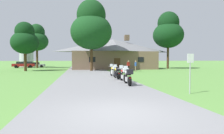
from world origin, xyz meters
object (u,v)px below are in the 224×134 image
(motorcycle_yellow_third_in_row, at_px, (117,73))
(tree_right_of_lodge, at_px, (168,32))
(motorcycle_red_second_in_row, at_px, (124,75))
(tree_by_lodge_front, at_px, (91,27))
(parked_red_suv_far_left, at_px, (24,64))
(bystander_blue_shirt_beside_signpost, at_px, (136,65))
(metal_silo_distant, at_px, (26,51))
(motorcycle_yellow_farthest_in_row, at_px, (114,71))
(tree_left_far, at_px, (37,39))
(metal_signpost_roadside, at_px, (190,69))
(tree_left_near, at_px, (25,40))
(motorcycle_silver_nearest_to_camera, at_px, (128,77))
(bystander_red_shirt_near_lodge, at_px, (128,65))
(parked_silver_sedan_far_left, at_px, (36,65))

(motorcycle_yellow_third_in_row, bearing_deg, tree_right_of_lodge, 51.74)
(motorcycle_red_second_in_row, xyz_separation_m, tree_by_lodge_front, (-1.57, 15.07, 6.35))
(parked_red_suv_far_left, bearing_deg, tree_by_lodge_front, -143.08)
(bystander_blue_shirt_beside_signpost, distance_m, metal_silo_distant, 30.87)
(tree_right_of_lodge, height_order, tree_by_lodge_front, tree_right_of_lodge)
(tree_right_of_lodge, height_order, parked_red_suv_far_left, tree_right_of_lodge)
(motorcycle_red_second_in_row, bearing_deg, motorcycle_yellow_farthest_in_row, 89.70)
(tree_left_far, bearing_deg, tree_by_lodge_front, -50.19)
(bystander_blue_shirt_beside_signpost, distance_m, tree_by_lodge_front, 9.22)
(metal_signpost_roadside, bearing_deg, tree_left_near, 122.17)
(tree_by_lodge_front, relative_size, parked_red_suv_far_left, 2.35)
(motorcycle_silver_nearest_to_camera, relative_size, tree_right_of_lodge, 0.18)
(motorcycle_yellow_farthest_in_row, relative_size, tree_left_far, 0.22)
(metal_signpost_roadside, bearing_deg, bystander_blue_shirt_beside_signpost, 81.30)
(motorcycle_yellow_third_in_row, bearing_deg, bystander_red_shirt_near_lodge, 69.34)
(bystander_blue_shirt_beside_signpost, distance_m, tree_left_near, 18.06)
(tree_left_near, bearing_deg, tree_by_lodge_front, -11.38)
(bystander_red_shirt_near_lodge, relative_size, tree_by_lodge_front, 0.15)
(tree_by_lodge_front, bearing_deg, parked_red_suv_far_left, 133.85)
(bystander_red_shirt_near_lodge, bearing_deg, tree_right_of_lodge, 18.70)
(bystander_blue_shirt_beside_signpost, relative_size, tree_by_lodge_front, 0.15)
(parked_silver_sedan_far_left, bearing_deg, motorcycle_yellow_third_in_row, -162.33)
(tree_by_lodge_front, bearing_deg, tree_right_of_lodge, 18.78)
(tree_right_of_lodge, distance_m, metal_silo_distant, 34.12)
(tree_left_far, bearing_deg, metal_signpost_roadside, -66.31)
(tree_by_lodge_front, distance_m, parked_silver_sedan_far_left, 20.62)
(motorcycle_silver_nearest_to_camera, distance_m, motorcycle_red_second_in_row, 1.87)
(motorcycle_yellow_third_in_row, bearing_deg, tree_left_far, 115.45)
(bystander_red_shirt_near_lodge, xyz_separation_m, metal_silo_distant, (-20.31, 22.24, 3.03))
(tree_left_far, bearing_deg, tree_right_of_lodge, -16.20)
(parked_red_suv_far_left, bearing_deg, parked_silver_sedan_far_left, -72.76)
(motorcycle_red_second_in_row, height_order, parked_silver_sedan_far_left, motorcycle_red_second_in_row)
(parked_silver_sedan_far_left, bearing_deg, motorcycle_silver_nearest_to_camera, -165.27)
(motorcycle_silver_nearest_to_camera, xyz_separation_m, bystander_blue_shirt_beside_signpost, (5.24, 14.88, 0.31))
(motorcycle_red_second_in_row, xyz_separation_m, bystander_red_shirt_near_lodge, (3.85, 12.67, 0.33))
(tree_right_of_lodge, distance_m, parked_red_suv_far_left, 31.99)
(tree_left_far, bearing_deg, metal_silo_distant, 120.41)
(bystander_blue_shirt_beside_signpost, distance_m, metal_signpost_roadside, 18.72)
(motorcycle_yellow_third_in_row, xyz_separation_m, tree_by_lodge_front, (-1.50, 12.87, 6.36))
(metal_signpost_roadside, distance_m, parked_red_suv_far_left, 39.49)
(bystander_red_shirt_near_lodge, height_order, metal_signpost_roadside, metal_signpost_roadside)
(motorcycle_yellow_farthest_in_row, relative_size, metal_signpost_roadside, 0.97)
(motorcycle_yellow_third_in_row, xyz_separation_m, bystander_red_shirt_near_lodge, (3.92, 10.47, 0.34))
(bystander_blue_shirt_beside_signpost, distance_m, parked_red_suv_far_left, 26.61)
(bystander_red_shirt_near_lodge, relative_size, bystander_blue_shirt_beside_signpost, 1.01)
(tree_left_near, height_order, parked_silver_sedan_far_left, tree_left_near)
(parked_silver_sedan_far_left, bearing_deg, tree_left_far, -167.48)
(motorcycle_silver_nearest_to_camera, relative_size, tree_by_lodge_front, 0.19)
(bystander_red_shirt_near_lodge, bearing_deg, motorcycle_yellow_farthest_in_row, -133.09)
(metal_silo_distant, bearing_deg, bystander_blue_shirt_beside_signpost, -45.46)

